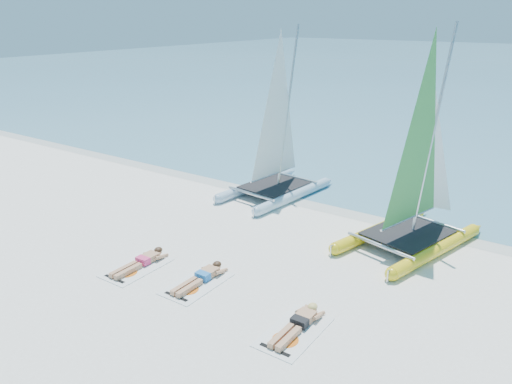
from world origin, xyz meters
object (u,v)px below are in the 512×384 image
towel_c (294,332)px  sunbather_a (142,261)px  towel_a (137,268)px  sunbather_b (202,277)px  catamaran_yellow (423,176)px  sunbather_c (299,323)px  towel_b (197,284)px  catamaran_blue (276,146)px

towel_c → sunbather_a: bearing=176.8°
towel_a → sunbather_b: bearing=13.9°
catamaran_yellow → towel_a: size_ratio=3.46×
towel_a → towel_c: same height
catamaran_yellow → sunbather_c: size_ratio=3.71×
sunbather_c → towel_b: bearing=177.0°
sunbather_c → catamaran_blue: bearing=125.8°
sunbather_a → sunbather_c: bearing=-0.9°
sunbather_a → towel_b: bearing=2.4°
sunbather_a → catamaran_blue: bearing=90.5°
catamaran_blue → towel_a: 7.22m
catamaran_blue → sunbather_b: bearing=-66.9°
towel_a → sunbather_c: bearing=1.3°
towel_b → sunbather_c: sunbather_c is taller
catamaran_blue → towel_c: bearing=-48.4°
sunbather_b → towel_c: bearing=-10.2°
sunbather_b → sunbather_c: 3.04m
sunbather_a → towel_c: (4.89, -0.27, -0.11)m
towel_b → towel_a: bearing=-171.7°
catamaran_blue → towel_c: catamaran_blue is taller
towel_a → towel_c: (4.89, -0.08, 0.00)m
catamaran_blue → sunbather_c: bearing=-47.7°
catamaran_yellow → sunbather_a: bearing=-119.3°
catamaran_blue → towel_a: size_ratio=3.37×
towel_b → sunbather_b: (0.00, 0.19, 0.11)m
catamaran_blue → catamaran_yellow: bearing=-4.1°
catamaran_blue → sunbather_b: catamaran_blue is taller
sunbather_a → sunbather_c: same height
sunbather_a → towel_b: (1.87, 0.08, -0.11)m
towel_b → sunbather_c: 3.02m
towel_a → sunbather_b: (1.87, 0.46, 0.11)m
towel_a → sunbather_b: size_ratio=1.07×
towel_a → catamaran_yellow: bearing=46.9°
catamaran_yellow → sunbather_b: 6.85m
sunbather_b → sunbather_c: (3.02, -0.35, 0.00)m
catamaran_blue → sunbather_c: size_ratio=3.61×
towel_a → towel_b: size_ratio=1.00×
towel_a → sunbather_c: sunbather_c is taller
sunbather_b → sunbather_a: bearing=-171.7°
catamaran_blue → sunbather_b: size_ratio=3.61×
sunbather_a → sunbather_b: 1.89m
catamaran_yellow → towel_c: size_ratio=3.46×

